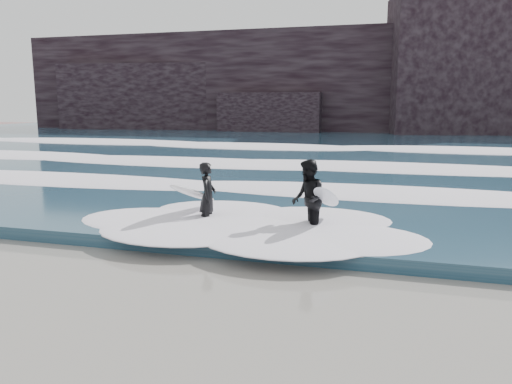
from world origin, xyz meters
TOP-DOWN VIEW (x-y plane):
  - ground at (0.00, 0.00)m, footprint 120.00×120.00m
  - sea at (0.00, 29.00)m, footprint 90.00×52.00m
  - headland at (0.00, 46.00)m, footprint 70.00×9.00m
  - foam_near at (0.00, 9.00)m, footprint 60.00×3.20m
  - foam_mid at (0.00, 16.00)m, footprint 60.00×4.00m
  - foam_far at (0.00, 25.00)m, footprint 60.00×4.80m
  - surfer_left at (-0.41, 5.23)m, footprint 1.02×2.14m
  - surfer_right at (2.23, 5.04)m, footprint 1.17×1.75m

SIDE VIEW (x-z plane):
  - ground at x=0.00m, z-range 0.00..0.00m
  - sea at x=0.00m, z-range 0.00..0.30m
  - foam_near at x=0.00m, z-range 0.30..0.50m
  - foam_mid at x=0.00m, z-range 0.30..0.54m
  - foam_far at x=0.00m, z-range 0.30..0.60m
  - surfer_left at x=-0.41m, z-range 0.01..1.66m
  - surfer_right at x=2.23m, z-range 0.00..1.82m
  - headland at x=0.00m, z-range 0.00..10.00m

